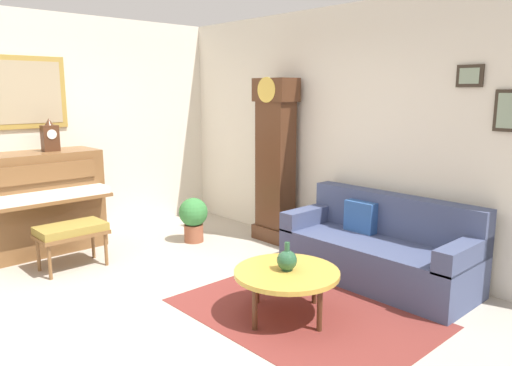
# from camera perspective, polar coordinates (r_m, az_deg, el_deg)

# --- Properties ---
(ground_plane) EXTENTS (6.40, 6.00, 0.10)m
(ground_plane) POSITION_cam_1_polar(r_m,az_deg,el_deg) (4.54, -11.00, -14.44)
(ground_plane) COLOR #B2A899
(wall_left) EXTENTS (0.13, 4.90, 2.80)m
(wall_left) POSITION_cam_1_polar(r_m,az_deg,el_deg) (6.50, -23.80, 5.79)
(wall_left) COLOR silver
(wall_left) RESTS_ON ground_plane
(wall_back) EXTENTS (5.30, 0.13, 2.80)m
(wall_back) POSITION_cam_1_polar(r_m,az_deg,el_deg) (5.75, 9.35, 5.94)
(wall_back) COLOR silver
(wall_back) RESTS_ON ground_plane
(area_rug) EXTENTS (2.10, 1.50, 0.01)m
(area_rug) POSITION_cam_1_polar(r_m,az_deg,el_deg) (4.32, 5.60, -14.86)
(area_rug) COLOR maroon
(area_rug) RESTS_ON ground_plane
(piano) EXTENTS (0.87, 1.44, 1.18)m
(piano) POSITION_cam_1_polar(r_m,az_deg,el_deg) (6.18, -24.35, -2.10)
(piano) COLOR brown
(piano) RESTS_ON ground_plane
(piano_bench) EXTENTS (0.42, 0.70, 0.48)m
(piano_bench) POSITION_cam_1_polar(r_m,az_deg,el_deg) (5.52, -20.82, -5.33)
(piano_bench) COLOR brown
(piano_bench) RESTS_ON ground_plane
(grandfather_clock) EXTENTS (0.52, 0.34, 2.03)m
(grandfather_clock) POSITION_cam_1_polar(r_m,az_deg,el_deg) (6.05, 2.27, 2.14)
(grandfather_clock) COLOR #4C2B19
(grandfather_clock) RESTS_ON ground_plane
(couch) EXTENTS (1.90, 0.80, 0.84)m
(couch) POSITION_cam_1_polar(r_m,az_deg,el_deg) (5.04, 14.24, -7.56)
(couch) COLOR #424C70
(couch) RESTS_ON ground_plane
(coffee_table) EXTENTS (0.88, 0.88, 0.40)m
(coffee_table) POSITION_cam_1_polar(r_m,az_deg,el_deg) (4.11, 3.61, -10.56)
(coffee_table) COLOR gold
(coffee_table) RESTS_ON ground_plane
(mantel_clock) EXTENTS (0.13, 0.18, 0.38)m
(mantel_clock) POSITION_cam_1_polar(r_m,az_deg,el_deg) (6.14, -22.97, 5.04)
(mantel_clock) COLOR #4C2B19
(mantel_clock) RESTS_ON piano
(green_jug) EXTENTS (0.17, 0.17, 0.24)m
(green_jug) POSITION_cam_1_polar(r_m,az_deg,el_deg) (4.08, 3.64, -9.00)
(green_jug) COLOR #234C33
(green_jug) RESTS_ON coffee_table
(potted_plant) EXTENTS (0.36, 0.36, 0.56)m
(potted_plant) POSITION_cam_1_polar(r_m,az_deg,el_deg) (6.14, -7.34, -3.93)
(potted_plant) COLOR #935138
(potted_plant) RESTS_ON ground_plane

